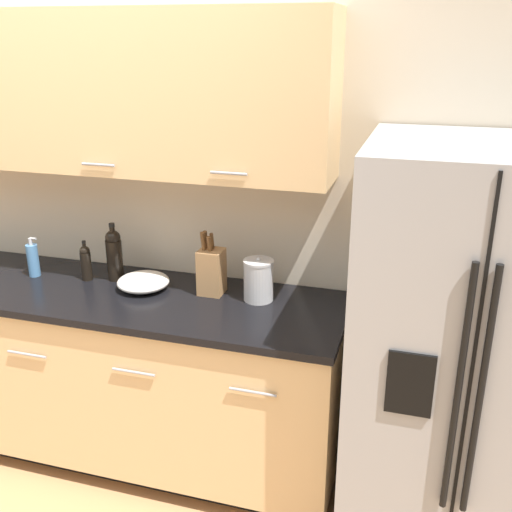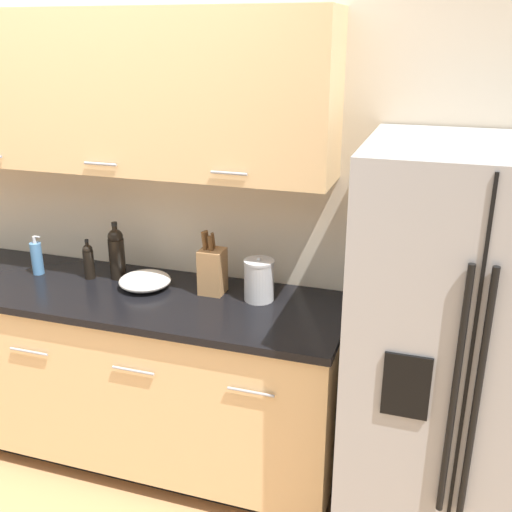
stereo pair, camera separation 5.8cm
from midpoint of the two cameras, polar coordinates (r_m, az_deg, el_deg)
The scene contains 9 objects.
wall_back at distance 3.12m, azimuth -15.01°, elevation 8.00°, with size 10.00×0.39×2.60m.
counter_unit at distance 3.15m, azimuth -13.43°, elevation -10.76°, with size 2.25×0.64×0.92m.
refrigerator at distance 2.54m, azimuth 18.44°, elevation -9.27°, with size 0.85×0.80×1.71m.
knife_block at distance 2.79m, azimuth -4.87°, elevation -1.38°, with size 0.11×0.11×0.31m.
wine_bottle at distance 3.02m, azimuth -13.89°, elevation 0.21°, with size 0.08×0.08×0.29m.
soap_dispenser at distance 3.20m, azimuth -20.96°, elevation -0.33°, with size 0.06×0.06×0.20m.
oil_bottle at distance 3.06m, azimuth -16.43°, elevation -0.55°, with size 0.05×0.05×0.20m.
steel_canister at distance 2.72m, azimuth -0.37°, elevation -2.31°, with size 0.14×0.14×0.21m.
mixing_bowl at distance 2.91m, azimuth -11.25°, elevation -2.43°, with size 0.25×0.25×0.07m.
Camera 1 is at (1.64, -1.55, 2.07)m, focal length 42.00 mm.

